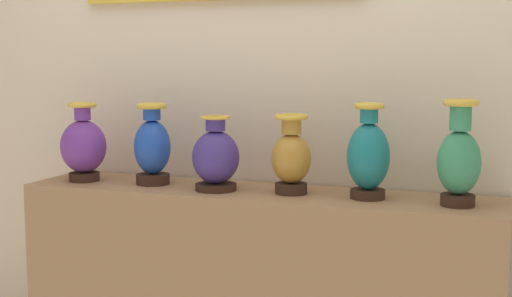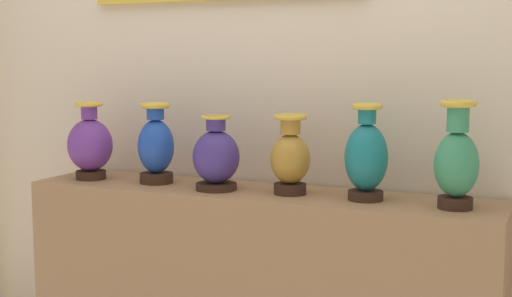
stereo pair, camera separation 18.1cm
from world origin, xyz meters
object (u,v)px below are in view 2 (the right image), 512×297
(vase_indigo, at_px, (216,157))
(vase_teal, at_px, (366,157))
(vase_violet, at_px, (90,145))
(vase_sapphire, at_px, (156,147))
(vase_jade, at_px, (457,161))
(vase_ochre, at_px, (290,158))

(vase_indigo, relative_size, vase_teal, 0.83)
(vase_teal, bearing_deg, vase_violet, -178.81)
(vase_sapphire, distance_m, vase_teal, 0.88)
(vase_violet, relative_size, vase_sapphire, 0.99)
(vase_sapphire, bearing_deg, vase_violet, -174.96)
(vase_violet, height_order, vase_jade, vase_jade)
(vase_indigo, xyz_separation_m, vase_teal, (0.58, 0.04, 0.03))
(vase_sapphire, height_order, vase_jade, vase_jade)
(vase_violet, distance_m, vase_teal, 1.18)
(vase_sapphire, relative_size, vase_indigo, 1.14)
(vase_sapphire, xyz_separation_m, vase_teal, (0.88, -0.00, 0.01))
(vase_violet, xyz_separation_m, vase_ochre, (0.89, 0.02, -0.01))
(vase_sapphire, bearing_deg, vase_indigo, -7.40)
(vase_violet, distance_m, vase_ochre, 0.89)
(vase_violet, bearing_deg, vase_ochre, 1.44)
(vase_sapphire, height_order, vase_ochre, vase_sapphire)
(vase_jade, bearing_deg, vase_sapphire, 178.74)
(vase_indigo, bearing_deg, vase_ochre, 6.53)
(vase_teal, bearing_deg, vase_sapphire, 179.84)
(vase_teal, height_order, vase_jade, vase_jade)
(vase_indigo, bearing_deg, vase_violet, 178.93)
(vase_indigo, height_order, vase_jade, vase_jade)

